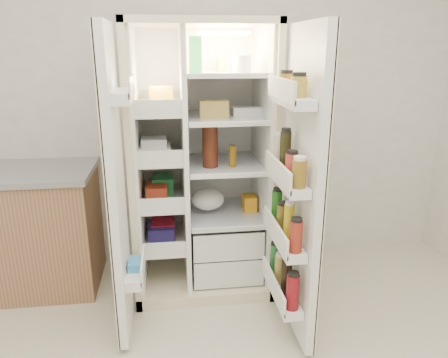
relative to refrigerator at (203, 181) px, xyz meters
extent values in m
cube|color=white|center=(-0.03, 0.35, 0.61)|extent=(4.00, 0.02, 2.70)
cube|color=beige|center=(-0.02, 0.28, 0.16)|extent=(0.92, 0.04, 1.80)
cube|color=beige|center=(-0.46, -0.05, 0.16)|extent=(0.04, 0.70, 1.80)
cube|color=beige|center=(0.42, -0.05, 0.16)|extent=(0.04, 0.70, 1.80)
cube|color=beige|center=(-0.02, -0.05, 1.04)|extent=(0.92, 0.70, 0.04)
cube|color=beige|center=(-0.02, -0.05, -0.70)|extent=(0.92, 0.70, 0.08)
cube|color=white|center=(-0.02, 0.25, 0.18)|extent=(0.84, 0.02, 1.68)
cube|color=white|center=(-0.43, -0.05, 0.18)|extent=(0.02, 0.62, 1.68)
cube|color=white|center=(0.39, -0.05, 0.18)|extent=(0.02, 0.62, 1.68)
cube|color=white|center=(-0.13, -0.05, 0.18)|extent=(0.03, 0.62, 1.68)
cube|color=silver|center=(0.14, -0.07, -0.56)|extent=(0.47, 0.52, 0.19)
cube|color=silver|center=(0.14, -0.07, -0.36)|extent=(0.47, 0.52, 0.19)
cube|color=#FFD18C|center=(0.14, 0.00, 0.98)|extent=(0.30, 0.30, 0.02)
cube|color=silver|center=(-0.28, -0.05, -0.39)|extent=(0.28, 0.58, 0.02)
cube|color=silver|center=(-0.28, -0.05, -0.09)|extent=(0.28, 0.58, 0.02)
cube|color=silver|center=(-0.28, -0.05, 0.21)|extent=(0.28, 0.58, 0.02)
cube|color=silver|center=(-0.28, -0.05, 0.51)|extent=(0.28, 0.58, 0.02)
cube|color=silver|center=(0.14, -0.05, -0.22)|extent=(0.49, 0.58, 0.01)
cube|color=silver|center=(0.14, -0.05, 0.14)|extent=(0.49, 0.58, 0.01)
cube|color=silver|center=(0.14, -0.05, 0.46)|extent=(0.49, 0.58, 0.02)
cube|color=silver|center=(0.14, -0.05, 0.74)|extent=(0.49, 0.58, 0.02)
cube|color=#E52042|center=(-0.28, -0.05, -0.33)|extent=(0.16, 0.20, 0.10)
cube|color=green|center=(-0.28, -0.05, -0.02)|extent=(0.14, 0.18, 0.12)
cube|color=white|center=(-0.28, -0.05, 0.25)|extent=(0.20, 0.22, 0.07)
cube|color=yellow|center=(-0.28, -0.05, 0.59)|extent=(0.15, 0.16, 0.14)
cube|color=navy|center=(-0.28, -0.05, -0.34)|extent=(0.18, 0.20, 0.09)
cube|color=#C03A21|center=(-0.28, -0.05, -0.03)|extent=(0.14, 0.18, 0.10)
cube|color=white|center=(-0.28, -0.05, 0.28)|extent=(0.16, 0.16, 0.12)
sphere|color=orange|center=(0.01, -0.15, -0.62)|extent=(0.07, 0.07, 0.07)
sphere|color=orange|center=(0.10, -0.11, -0.62)|extent=(0.07, 0.07, 0.07)
sphere|color=orange|center=(0.20, -0.15, -0.62)|extent=(0.07, 0.07, 0.07)
sphere|color=orange|center=(0.06, -0.01, -0.62)|extent=(0.07, 0.07, 0.07)
sphere|color=orange|center=(0.16, -0.03, -0.62)|extent=(0.07, 0.07, 0.07)
sphere|color=orange|center=(0.26, -0.07, -0.62)|extent=(0.07, 0.07, 0.07)
ellipsoid|color=#3A7326|center=(0.14, -0.05, -0.34)|extent=(0.26, 0.24, 0.11)
cylinder|color=#481B0F|center=(0.04, -0.14, 0.30)|extent=(0.10, 0.10, 0.31)
cylinder|color=brown|center=(0.18, -0.16, 0.21)|extent=(0.05, 0.05, 0.14)
cube|color=#299850|center=(-0.05, -0.13, 0.85)|extent=(0.07, 0.07, 0.21)
cylinder|color=silver|center=(0.24, -0.14, 0.79)|extent=(0.11, 0.11, 0.10)
cylinder|color=olive|center=(0.13, -0.03, 0.79)|extent=(0.07, 0.07, 0.09)
cube|color=white|center=(0.30, -0.07, 0.49)|extent=(0.22, 0.09, 0.05)
cube|color=#A88943|center=(0.07, -0.13, 0.52)|extent=(0.18, 0.10, 0.11)
ellipsoid|color=silver|center=(0.03, -0.06, -0.15)|extent=(0.22, 0.20, 0.14)
cube|color=#FFA51A|center=(0.32, -0.05, -0.16)|extent=(0.09, 0.11, 0.11)
cube|color=white|center=(-0.52, -0.60, 0.16)|extent=(0.05, 0.40, 1.72)
cube|color=beige|center=(-0.54, -0.60, 0.16)|extent=(0.01, 0.40, 1.72)
cube|color=white|center=(-0.45, -0.60, -0.34)|extent=(0.09, 0.32, 0.06)
cube|color=white|center=(-0.45, -0.60, 0.66)|extent=(0.09, 0.32, 0.06)
cube|color=#338CCC|center=(-0.45, -0.60, -0.31)|extent=(0.07, 0.12, 0.10)
cube|color=white|center=(0.48, -0.69, 0.16)|extent=(0.05, 0.58, 1.72)
cube|color=beige|center=(0.51, -0.69, 0.16)|extent=(0.01, 0.58, 1.72)
cube|color=white|center=(0.40, -0.69, -0.48)|extent=(0.11, 0.50, 0.05)
cube|color=white|center=(0.40, -0.69, -0.14)|extent=(0.11, 0.50, 0.05)
cube|color=white|center=(0.40, -0.69, 0.21)|extent=(0.11, 0.50, 0.05)
cube|color=white|center=(0.40, -0.69, 0.64)|extent=(0.11, 0.50, 0.05)
cylinder|color=maroon|center=(0.40, -0.89, -0.36)|extent=(0.07, 0.07, 0.20)
cylinder|color=black|center=(0.40, -0.76, -0.35)|extent=(0.06, 0.06, 0.22)
cylinder|color=#A48936|center=(0.40, -0.63, -0.37)|extent=(0.06, 0.06, 0.18)
cylinder|color=#22662E|center=(0.40, -0.50, -0.36)|extent=(0.06, 0.06, 0.19)
cylinder|color=maroon|center=(0.40, -0.89, -0.03)|extent=(0.07, 0.07, 0.17)
cylinder|color=#B99F15|center=(0.40, -0.76, -0.01)|extent=(0.06, 0.06, 0.21)
cylinder|color=brown|center=(0.40, -0.63, -0.04)|extent=(0.07, 0.07, 0.16)
cylinder|color=#1C5E15|center=(0.40, -0.50, -0.02)|extent=(0.06, 0.06, 0.20)
cylinder|color=brown|center=(0.40, -0.89, 0.30)|extent=(0.07, 0.07, 0.14)
cylinder|color=#AD312C|center=(0.40, -0.76, 0.30)|extent=(0.07, 0.07, 0.14)
cylinder|color=black|center=(0.40, -0.63, 0.35)|extent=(0.06, 0.06, 0.23)
cylinder|color=#BFBA9D|center=(0.40, -0.50, 0.32)|extent=(0.06, 0.06, 0.18)
cylinder|color=olive|center=(0.40, -0.81, 0.71)|extent=(0.08, 0.08, 0.10)
cylinder|color=#9B671C|center=(0.40, -0.59, 0.71)|extent=(0.08, 0.08, 0.10)
cube|color=#9E6F4F|center=(-1.33, 0.04, -0.33)|extent=(1.15, 0.59, 0.82)
cube|color=gray|center=(-1.33, 0.04, 0.10)|extent=(1.18, 0.63, 0.04)
camera|label=1|loc=(-0.23, -2.81, 0.89)|focal=34.00mm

